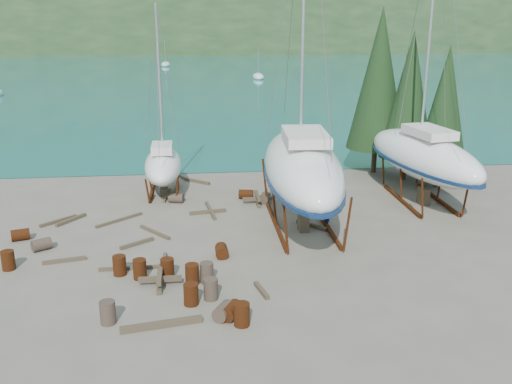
{
  "coord_description": "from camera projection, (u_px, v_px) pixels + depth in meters",
  "views": [
    {
      "loc": [
        -1.78,
        -24.77,
        10.75
      ],
      "look_at": [
        1.24,
        3.0,
        2.17
      ],
      "focal_mm": 40.0,
      "sensor_mm": 36.0,
      "label": 1
    }
  ],
  "objects": [
    {
      "name": "drum_12",
      "position": [
        231.0,
        311.0,
        21.22
      ],
      "size": [
        0.93,
        1.05,
        0.58
      ],
      "primitive_type": "cylinder",
      "rotation": [
        1.57,
        0.0,
        2.65
      ],
      "color": "#4F2B0D",
      "rests_on": "ground"
    },
    {
      "name": "drum_6",
      "position": [
        222.0,
        251.0,
        26.66
      ],
      "size": [
        0.59,
        0.88,
        0.58
      ],
      "primitive_type": "cylinder",
      "rotation": [
        1.57,
        0.0,
        0.01
      ],
      "color": "#4F2B0D",
      "rests_on": "ground"
    },
    {
      "name": "far_house_center",
      "position": [
        141.0,
        40.0,
        204.53
      ],
      "size": [
        6.6,
        5.6,
        5.6
      ],
      "color": "beige",
      "rests_on": "ground"
    },
    {
      "name": "far_house_left",
      "position": [
        26.0,
        41.0,
        200.41
      ],
      "size": [
        6.6,
        5.6,
        5.6
      ],
      "color": "beige",
      "rests_on": "ground"
    },
    {
      "name": "drum_1",
      "position": [
        224.0,
        311.0,
        21.19
      ],
      "size": [
        0.94,
        1.05,
        0.58
      ],
      "primitive_type": "cylinder",
      "rotation": [
        1.57,
        0.0,
        2.63
      ],
      "color": "#2D2823",
      "rests_on": "ground"
    },
    {
      "name": "far_house_right",
      "position": [
        279.0,
        40.0,
        209.68
      ],
      "size": [
        6.6,
        5.6,
        5.6
      ],
      "color": "beige",
      "rests_on": "ground"
    },
    {
      "name": "timber_8",
      "position": [
        208.0,
        212.0,
        32.6
      ],
      "size": [
        2.11,
        0.57,
        0.19
      ],
      "primitive_type": "cube",
      "rotation": [
        0.0,
        0.0,
        1.75
      ],
      "color": "brown",
      "rests_on": "ground"
    },
    {
      "name": "cypress_mid_right",
      "position": [
        443.0,
        113.0,
        36.39
      ],
      "size": [
        3.06,
        3.06,
        8.5
      ],
      "color": "black",
      "rests_on": "ground"
    },
    {
      "name": "timber_pile_aft",
      "position": [
        257.0,
        199.0,
        34.25
      ],
      "size": [
        1.8,
        1.8,
        0.6
      ],
      "color": "brown",
      "rests_on": "ground"
    },
    {
      "name": "drum_10",
      "position": [
        140.0,
        269.0,
        24.37
      ],
      "size": [
        0.58,
        0.58,
        0.88
      ],
      "primitive_type": "cylinder",
      "color": "#4F2B0D",
      "rests_on": "ground"
    },
    {
      "name": "timber_9",
      "position": [
        181.0,
        177.0,
        39.83
      ],
      "size": [
        1.07,
        1.93,
        0.15
      ],
      "primitive_type": "cube",
      "rotation": [
        0.0,
        0.0,
        0.46
      ],
      "color": "brown",
      "rests_on": "ground"
    },
    {
      "name": "timber_7",
      "position": [
        261.0,
        290.0,
        23.25
      ],
      "size": [
        0.5,
        1.44,
        0.17
      ],
      "primitive_type": "cube",
      "rotation": [
        0.0,
        0.0,
        0.23
      ],
      "color": "brown",
      "rests_on": "ground"
    },
    {
      "name": "timber_10",
      "position": [
        211.0,
        210.0,
        32.88
      ],
      "size": [
        0.56,
        3.02,
        0.16
      ],
      "primitive_type": "cube",
      "rotation": [
        0.0,
        0.0,
        0.13
      ],
      "color": "brown",
      "rests_on": "ground"
    },
    {
      "name": "drum_7",
      "position": [
        242.0,
        314.0,
        20.66
      ],
      "size": [
        0.58,
        0.58,
        0.88
      ],
      "primitive_type": "cylinder",
      "color": "#4F2B0D",
      "rests_on": "ground"
    },
    {
      "name": "timber_0",
      "position": [
        167.0,
        195.0,
        35.73
      ],
      "size": [
        0.42,
        2.7,
        0.14
      ],
      "primitive_type": "cube",
      "rotation": [
        0.0,
        0.0,
        3.04
      ],
      "color": "brown",
      "rests_on": "ground"
    },
    {
      "name": "cypress_back_left",
      "position": [
        379.0,
        79.0,
        39.37
      ],
      "size": [
        4.14,
        4.14,
        11.5
      ],
      "color": "black",
      "rests_on": "ground"
    },
    {
      "name": "ground",
      "position": [
        237.0,
        255.0,
        26.88
      ],
      "size": [
        600.0,
        600.0,
        0.0
      ],
      "primitive_type": "plane",
      "color": "#5E5A4A",
      "rests_on": "ground"
    },
    {
      "name": "bay_water",
      "position": [
        195.0,
        37.0,
        326.24
      ],
      "size": [
        700.0,
        700.0,
        0.0
      ],
      "primitive_type": "plane",
      "color": "#176D73",
      "rests_on": "ground"
    },
    {
      "name": "drum_14",
      "position": [
        192.0,
        274.0,
        23.9
      ],
      "size": [
        0.58,
        0.58,
        0.88
      ],
      "primitive_type": "cylinder",
      "color": "#4F2B0D",
      "rests_on": "ground"
    },
    {
      "name": "timber_12",
      "position": [
        64.0,
        260.0,
        26.12
      ],
      "size": [
        1.92,
        0.59,
        0.17
      ],
      "primitive_type": "cube",
      "rotation": [
        0.0,
        0.0,
        1.79
      ],
      "color": "brown",
      "rests_on": "ground"
    },
    {
      "name": "drum_5",
      "position": [
        207.0,
        273.0,
        24.05
      ],
      "size": [
        0.58,
        0.58,
        0.88
      ],
      "primitive_type": "cylinder",
      "color": "#2D2823",
      "rests_on": "ground"
    },
    {
      "name": "large_sailboat_near",
      "position": [
        302.0,
        167.0,
        29.65
      ],
      "size": [
        4.58,
        13.27,
        20.56
      ],
      "rotation": [
        0.0,
        0.0,
        -0.06
      ],
      "color": "white",
      "rests_on": "ground"
    },
    {
      "name": "drum_3",
      "position": [
        191.0,
        294.0,
        22.16
      ],
      "size": [
        0.58,
        0.58,
        0.88
      ],
      "primitive_type": "cylinder",
      "color": "#4F2B0D",
      "rests_on": "ground"
    },
    {
      "name": "drum_9",
      "position": [
        176.0,
        198.0,
        34.46
      ],
      "size": [
        1.01,
        0.8,
        0.58
      ],
      "primitive_type": "cylinder",
      "rotation": [
        1.57,
        0.0,
        1.29
      ],
      "color": "#2D2823",
      "rests_on": "ground"
    },
    {
      "name": "drum_15",
      "position": [
        42.0,
        244.0,
        27.41
      ],
      "size": [
        1.05,
        0.96,
        0.58
      ],
      "primitive_type": "cylinder",
      "rotation": [
        1.57,
        0.0,
        2.14
      ],
      "color": "#2D2823",
      "rests_on": "ground"
    },
    {
      "name": "drum_11",
      "position": [
        264.0,
        198.0,
        34.5
      ],
      "size": [
        0.83,
        1.02,
        0.58
      ],
      "primitive_type": "cylinder",
      "rotation": [
        1.57,
        0.0,
        2.81
      ],
      "color": "#2D2823",
      "rests_on": "ground"
    },
    {
      "name": "small_sailboat_shore",
      "position": [
        163.0,
        164.0,
        35.79
      ],
      "size": [
        2.37,
        7.25,
        11.55
      ],
      "rotation": [
        0.0,
        0.0,
        0.01
      ],
      "color": "white",
      "rests_on": "ground"
    },
    {
      "name": "drum_16",
      "position": [
        108.0,
        312.0,
        20.8
      ],
      "size": [
        0.58,
        0.58,
        0.88
      ],
      "primitive_type": "cylinder",
      "color": "#2D2823",
      "rests_on": "ground"
    },
    {
      "name": "worker",
      "position": [
        327.0,
        211.0,
        30.35
      ],
      "size": [
        0.54,
        0.7,
        1.73
      ],
      "primitive_type": "imported",
      "rotation": [
        0.0,
        0.0,
        1.78
      ],
      "color": "#181250",
      "rests_on": "ground"
    },
    {
      "name": "drum_4",
      "position": [
        246.0,
        194.0,
        35.2
      ],
      "size": [
        0.98,
        0.74,
        0.58
      ],
      "primitive_type": "cylinder",
      "rotation": [
        1.57,
        0.0,
        1.37
      ],
      "color": "#4F2B0D",
      "rests_on": "ground"
    },
    {
      "name": "timber_17",
      "position": [
        58.0,
        221.0,
        31.2
      ],
      "size": [
        1.72,
        1.66,
        0.16
      ],
      "primitive_type": "cube",
      "rotation": [
        0.0,
        0.0,
        2.33
      ],
      "color": "brown",
      "rests_on": "ground"
    },
    {
      "name": "timber_4",
      "position": [
        137.0,
        243.0,
        28.09
      ],
      "size": [
        1.6,
        1.27,
        0.17
      ],
      "primitive_type": "cube",
      "rotation": [
        0.0,
        0.0,
        2.22
      ],
      "color": "brown",
      "rests_on": "ground"
    },
    {
      "name": "drum_2",
      "position": [
        20.0,
        235.0,
        28.64
      ],
      "size": [
        1.02,
        0.83,
        0.58
      ],
      "primitive_type": "cylinder",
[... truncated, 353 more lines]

